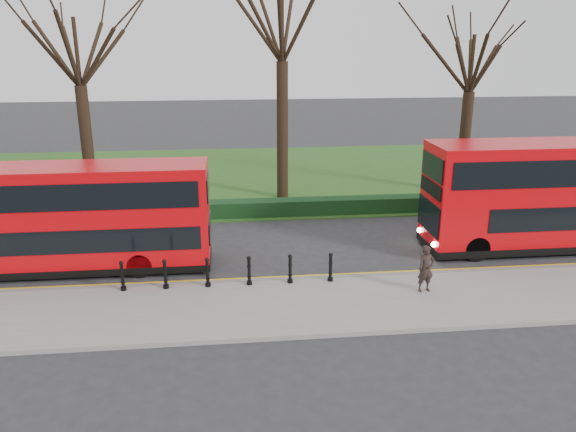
{
  "coord_description": "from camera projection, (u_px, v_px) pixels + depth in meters",
  "views": [
    {
      "loc": [
        -0.87,
        -19.21,
        8.36
      ],
      "look_at": [
        1.27,
        0.5,
        2.0
      ],
      "focal_mm": 35.0,
      "sensor_mm": 36.0,
      "label": 1
    }
  ],
  "objects": [
    {
      "name": "hedge",
      "position": [
        248.0,
        209.0,
        27.15
      ],
      "size": [
        60.0,
        0.9,
        0.8
      ],
      "primitive_type": "cube",
      "color": "black",
      "rests_on": "ground"
    },
    {
      "name": "bus_lead",
      "position": [
        72.0,
        219.0,
        20.51
      ],
      "size": [
        9.96,
        2.29,
        3.96
      ],
      "color": "red",
      "rests_on": "ground"
    },
    {
      "name": "kerb",
      "position": [
        257.0,
        282.0,
        19.86
      ],
      "size": [
        60.0,
        0.25,
        0.16
      ],
      "primitive_type": "cube",
      "color": "slate",
      "rests_on": "ground"
    },
    {
      "name": "tree_mid",
      "position": [
        282.0,
        12.0,
        27.61
      ],
      "size": [
        8.34,
        8.34,
        13.04
      ],
      "color": "black",
      "rests_on": "ground"
    },
    {
      "name": "pedestrian",
      "position": [
        426.0,
        269.0,
        18.74
      ],
      "size": [
        0.65,
        0.49,
        1.62
      ],
      "primitive_type": "imported",
      "rotation": [
        0.0,
        0.0,
        0.18
      ],
      "color": "black",
      "rests_on": "pavement"
    },
    {
      "name": "pavement",
      "position": [
        260.0,
        308.0,
        17.97
      ],
      "size": [
        60.0,
        4.0,
        0.15
      ],
      "primitive_type": "cube",
      "color": "gray",
      "rests_on": "ground"
    },
    {
      "name": "bollard_row",
      "position": [
        228.0,
        272.0,
        19.25
      ],
      "size": [
        7.26,
        0.15,
        1.0
      ],
      "color": "black",
      "rests_on": "pavement"
    },
    {
      "name": "tree_right",
      "position": [
        472.0,
        57.0,
        29.29
      ],
      "size": [
        6.45,
        6.45,
        10.08
      ],
      "color": "black",
      "rests_on": "ground"
    },
    {
      "name": "yellow_line_outer",
      "position": [
        257.0,
        280.0,
        20.17
      ],
      "size": [
        60.0,
        0.1,
        0.01
      ],
      "primitive_type": "cube",
      "color": "yellow",
      "rests_on": "ground"
    },
    {
      "name": "yellow_line_inner",
      "position": [
        256.0,
        278.0,
        20.36
      ],
      "size": [
        60.0,
        0.1,
        0.01
      ],
      "primitive_type": "cube",
      "color": "yellow",
      "rests_on": "ground"
    },
    {
      "name": "grass_verge",
      "position": [
        243.0,
        176.0,
        35.02
      ],
      "size": [
        60.0,
        18.0,
        0.06
      ],
      "primitive_type": "cube",
      "color": "#2A511B",
      "rests_on": "ground"
    },
    {
      "name": "bus_rear",
      "position": [
        562.0,
        196.0,
        22.69
      ],
      "size": [
        11.04,
        2.54,
        4.39
      ],
      "color": "red",
      "rests_on": "ground"
    },
    {
      "name": "ground",
      "position": [
        256.0,
        272.0,
        20.83
      ],
      "size": [
        120.0,
        120.0,
        0.0
      ],
      "primitive_type": "plane",
      "color": "#28282B",
      "rests_on": "ground"
    },
    {
      "name": "tree_left",
      "position": [
        76.0,
        44.0,
        27.04
      ],
      "size": [
        7.05,
        7.05,
        11.01
      ],
      "color": "black",
      "rests_on": "ground"
    }
  ]
}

